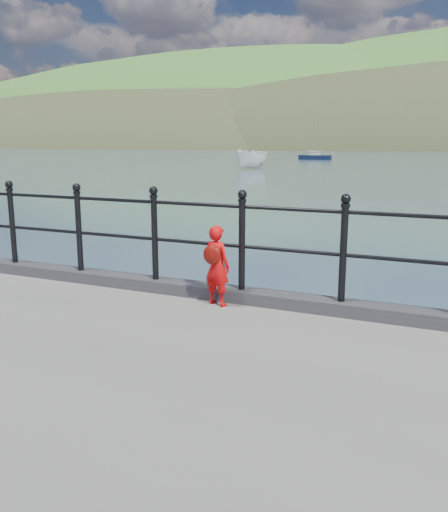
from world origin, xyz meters
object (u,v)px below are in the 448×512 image
at_px(railing, 197,231).
at_px(launch_white, 251,159).
at_px(sailboat_left, 315,157).
at_px(child, 217,265).

distance_m(railing, launch_white, 50.64).
xyz_separation_m(railing, launch_white, (-17.81, 47.40, -0.81)).
xyz_separation_m(railing, sailboat_left, (-19.17, 78.07, -1.48)).
height_order(launch_white, sailboat_left, sailboat_left).
bearing_deg(child, launch_white, -54.22).
relative_size(child, launch_white, 0.18).
bearing_deg(sailboat_left, launch_white, -87.92).
bearing_deg(railing, sailboat_left, 103.79).
bearing_deg(launch_white, child, -58.23).
xyz_separation_m(launch_white, sailboat_left, (-1.36, 30.67, -0.68)).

